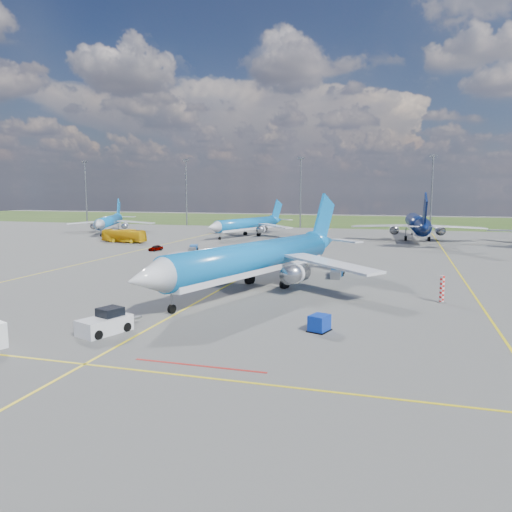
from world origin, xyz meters
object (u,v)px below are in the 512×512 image
(bg_jet_nw, at_px, (110,233))
(bg_jet_nnw, at_px, (247,236))
(main_airliner, at_px, (254,290))
(pushback_tug, at_px, (106,323))
(apron_bus, at_px, (124,236))
(service_car_a, at_px, (156,248))
(baggage_tug_w, at_px, (337,272))
(bg_jet_n, at_px, (416,240))
(baggage_tug_c, at_px, (193,248))
(warning_post, at_px, (442,289))
(service_car_c, at_px, (293,258))
(uld_container, at_px, (319,323))
(service_car_b, at_px, (230,253))

(bg_jet_nw, bearing_deg, bg_jet_nnw, -19.78)
(bg_jet_nnw, height_order, main_airliner, main_airliner)
(pushback_tug, height_order, apron_bus, apron_bus)
(service_car_a, relative_size, baggage_tug_w, 0.60)
(bg_jet_n, xyz_separation_m, baggage_tug_c, (-44.12, -36.39, 0.53))
(warning_post, height_order, bg_jet_n, bg_jet_n)
(bg_jet_nnw, xyz_separation_m, apron_bus, (-23.21, -22.84, 1.55))
(bg_jet_nw, distance_m, service_car_c, 74.98)
(baggage_tug_c, bearing_deg, uld_container, -73.32)
(service_car_b, bearing_deg, service_car_c, -78.59)
(service_car_b, distance_m, service_car_c, 12.62)
(warning_post, bearing_deg, bg_jet_n, 90.62)
(main_airliner, distance_m, uld_container, 19.20)
(warning_post, distance_m, apron_bus, 81.29)
(bg_jet_nnw, relative_size, main_airliner, 0.81)
(uld_container, distance_m, service_car_b, 49.45)
(main_airliner, height_order, pushback_tug, main_airliner)
(apron_bus, relative_size, service_car_b, 2.14)
(baggage_tug_w, bearing_deg, service_car_a, 151.40)
(bg_jet_nnw, relative_size, uld_container, 19.52)
(apron_bus, relative_size, baggage_tug_c, 2.15)
(main_airliner, relative_size, service_car_c, 10.16)
(bg_jet_nnw, xyz_separation_m, baggage_tug_w, (30.67, -55.13, 0.59))
(baggage_tug_c, bearing_deg, service_car_a, 177.65)
(pushback_tug, distance_m, baggage_tug_w, 37.74)
(bg_jet_nnw, xyz_separation_m, service_car_c, (21.58, -42.49, 0.62))
(main_airliner, distance_m, pushback_tug, 22.77)
(service_car_c, bearing_deg, service_car_b, -177.59)
(warning_post, height_order, apron_bus, apron_bus)
(apron_bus, relative_size, service_car_c, 2.59)
(service_car_a, distance_m, baggage_tug_c, 7.69)
(bg_jet_nnw, height_order, uld_container, bg_jet_nnw)
(bg_jet_nnw, distance_m, bg_jet_n, 43.18)
(warning_post, relative_size, uld_container, 1.66)
(bg_jet_nw, relative_size, pushback_tug, 5.50)
(apron_bus, bearing_deg, uld_container, -130.51)
(pushback_tug, height_order, baggage_tug_c, pushback_tug)
(bg_jet_nw, height_order, service_car_a, bg_jet_nw)
(warning_post, xyz_separation_m, bg_jet_nw, (-84.76, 67.73, -1.50))
(baggage_tug_c, bearing_deg, service_car_b, -50.77)
(apron_bus, xyz_separation_m, baggage_tug_c, (22.17, -10.54, -1.03))
(service_car_a, relative_size, baggage_tug_c, 0.66)
(pushback_tug, bearing_deg, service_car_c, 101.78)
(pushback_tug, xyz_separation_m, service_car_c, (6.73, 46.90, -0.24))
(main_airliner, height_order, uld_container, main_airliner)
(service_car_a, bearing_deg, apron_bus, 153.96)
(service_car_c, bearing_deg, bg_jet_n, 77.66)
(bg_jet_nw, xyz_separation_m, pushback_tug, (55.75, -88.33, 0.87))
(bg_jet_nnw, bearing_deg, baggage_tug_c, -73.98)
(apron_bus, xyz_separation_m, service_car_b, (32.38, -17.34, -0.83))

